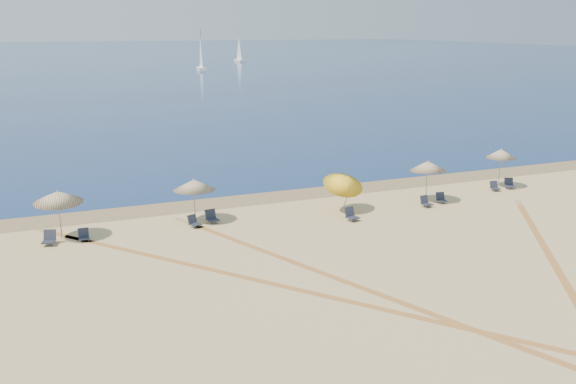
# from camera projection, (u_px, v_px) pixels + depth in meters

# --- Properties ---
(ocean) EXTENTS (500.00, 500.00, 0.00)m
(ocean) POSITION_uv_depth(u_px,v_px,m) (62.00, 55.00, 217.80)
(ocean) COLOR #0C2151
(ocean) RESTS_ON ground
(wet_sand) EXTENTS (500.00, 500.00, 0.00)m
(wet_sand) POSITION_uv_depth(u_px,v_px,m) (263.00, 197.00, 37.99)
(wet_sand) COLOR olive
(wet_sand) RESTS_ON ground
(umbrella_1) EXTENTS (2.29, 2.32, 2.48)m
(umbrella_1) POSITION_uv_depth(u_px,v_px,m) (58.00, 197.00, 29.98)
(umbrella_1) COLOR gray
(umbrella_1) RESTS_ON ground
(umbrella_2) EXTENTS (2.20, 2.22, 2.36)m
(umbrella_2) POSITION_uv_depth(u_px,v_px,m) (194.00, 185.00, 32.66)
(umbrella_2) COLOR gray
(umbrella_2) RESTS_ON ground
(umbrella_3) EXTENTS (2.20, 2.23, 2.48)m
(umbrella_3) POSITION_uv_depth(u_px,v_px,m) (344.00, 181.00, 34.54)
(umbrella_3) COLOR gray
(umbrella_3) RESTS_ON ground
(umbrella_4) EXTENTS (2.15, 2.17, 2.49)m
(umbrella_4) POSITION_uv_depth(u_px,v_px,m) (428.00, 166.00, 36.45)
(umbrella_4) COLOR gray
(umbrella_4) RESTS_ON ground
(umbrella_5) EXTENTS (1.88, 1.88, 2.55)m
(umbrella_5) POSITION_uv_depth(u_px,v_px,m) (501.00, 154.00, 39.70)
(umbrella_5) COLOR gray
(umbrella_5) RESTS_ON ground
(chair_2) EXTENTS (0.74, 0.81, 0.69)m
(chair_2) POSITION_uv_depth(u_px,v_px,m) (49.00, 238.00, 29.72)
(chair_2) COLOR black
(chair_2) RESTS_ON ground
(chair_3) EXTENTS (0.51, 0.59, 0.60)m
(chair_3) POSITION_uv_depth(u_px,v_px,m) (84.00, 235.00, 30.26)
(chair_3) COLOR black
(chair_3) RESTS_ON ground
(chair_4) EXTENTS (0.72, 0.77, 0.63)m
(chair_4) POSITION_uv_depth(u_px,v_px,m) (194.00, 222.00, 32.32)
(chair_4) COLOR black
(chair_4) RESTS_ON ground
(chair_5) EXTENTS (0.67, 0.75, 0.69)m
(chair_5) POSITION_uv_depth(u_px,v_px,m) (212.00, 217.00, 33.03)
(chair_5) COLOR black
(chair_5) RESTS_ON ground
(chair_6) EXTENTS (0.71, 0.78, 0.70)m
(chair_6) POSITION_uv_depth(u_px,v_px,m) (351.00, 215.00, 33.42)
(chair_6) COLOR black
(chair_6) RESTS_ON ground
(chair_7) EXTENTS (0.59, 0.67, 0.63)m
(chair_7) POSITION_uv_depth(u_px,v_px,m) (426.00, 202.00, 35.97)
(chair_7) COLOR black
(chair_7) RESTS_ON ground
(chair_8) EXTENTS (0.61, 0.68, 0.61)m
(chair_8) POSITION_uv_depth(u_px,v_px,m) (441.00, 198.00, 36.73)
(chair_8) COLOR black
(chair_8) RESTS_ON ground
(chair_9) EXTENTS (0.59, 0.66, 0.60)m
(chair_9) POSITION_uv_depth(u_px,v_px,m) (495.00, 187.00, 39.45)
(chair_9) COLOR black
(chair_9) RESTS_ON ground
(chair_10) EXTENTS (0.74, 0.79, 0.66)m
(chair_10) POSITION_uv_depth(u_px,v_px,m) (509.00, 184.00, 39.99)
(chair_10) COLOR black
(chair_10) RESTS_ON ground
(sailboat_0) EXTENTS (2.46, 6.56, 9.54)m
(sailboat_0) POSITION_uv_depth(u_px,v_px,m) (201.00, 58.00, 144.77)
(sailboat_0) COLOR white
(sailboat_0) RESTS_ON ocean
(sailboat_1) EXTENTS (1.46, 5.67, 8.44)m
(sailboat_1) POSITION_uv_depth(u_px,v_px,m) (239.00, 53.00, 180.03)
(sailboat_1) COLOR white
(sailboat_1) RESTS_ON ocean
(tire_tracks) EXTENTS (49.48, 45.93, 0.00)m
(tire_tracks) POSITION_uv_depth(u_px,v_px,m) (411.00, 296.00, 24.16)
(tire_tracks) COLOR tan
(tire_tracks) RESTS_ON ground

